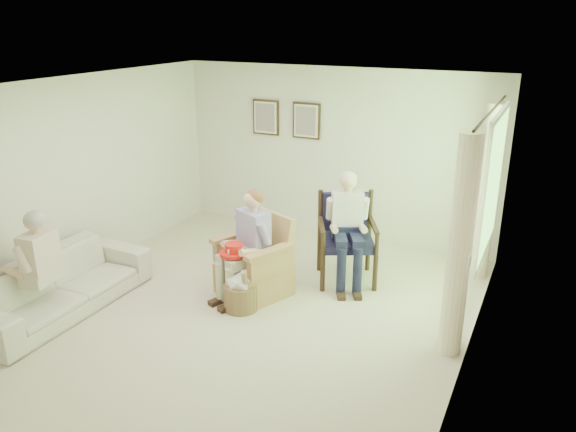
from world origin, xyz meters
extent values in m
plane|color=beige|center=(0.00, 0.00, 0.00)|extent=(5.50, 5.50, 0.00)
cube|color=silver|center=(0.00, 2.75, 1.30)|extent=(5.00, 0.04, 2.60)
cube|color=silver|center=(0.00, -2.75, 1.30)|extent=(5.00, 0.04, 2.60)
cube|color=silver|center=(-2.50, 0.00, 1.30)|extent=(0.04, 5.50, 2.60)
cube|color=silver|center=(2.50, 0.00, 1.30)|extent=(0.04, 5.50, 2.60)
cube|color=white|center=(0.00, 0.00, 2.60)|extent=(5.00, 5.50, 0.02)
cube|color=#2D6B23|center=(2.47, 1.20, 1.55)|extent=(0.02, 1.40, 1.50)
cube|color=white|center=(2.46, 1.20, 2.33)|extent=(0.04, 1.52, 0.06)
cube|color=white|center=(2.46, 1.20, 0.77)|extent=(0.04, 1.52, 0.06)
cylinder|color=#382114|center=(2.37, 1.20, 2.35)|extent=(0.03, 2.50, 0.03)
cylinder|color=#FDEFC6|center=(2.33, 0.22, 1.15)|extent=(0.34, 0.34, 2.30)
cylinder|color=#FDEFC6|center=(2.33, 2.18, 1.15)|extent=(0.34, 0.34, 2.30)
cube|color=#382114|center=(-1.15, 2.72, 1.78)|extent=(0.45, 0.03, 0.55)
cube|color=silver|center=(-1.15, 2.70, 1.78)|extent=(0.39, 0.01, 0.49)
cube|color=tan|center=(-1.15, 2.69, 1.78)|extent=(0.33, 0.01, 0.43)
cube|color=#382114|center=(-0.45, 2.72, 1.78)|extent=(0.45, 0.03, 0.55)
cube|color=silver|center=(-0.45, 2.70, 1.78)|extent=(0.39, 0.01, 0.49)
cube|color=tan|center=(-0.45, 2.69, 1.78)|extent=(0.33, 0.01, 0.43)
cube|color=tan|center=(-0.11, 0.42, 0.19)|extent=(0.74, 0.72, 0.39)
cube|color=beige|center=(-0.11, 0.39, 0.44)|extent=(0.57, 0.56, 0.09)
cube|color=tan|center=(-0.11, 0.72, 0.70)|extent=(0.69, 0.21, 0.58)
cube|color=tan|center=(-0.46, 0.42, 0.54)|extent=(0.09, 0.67, 0.28)
cube|color=tan|center=(0.23, 0.42, 0.54)|extent=(0.09, 0.67, 0.28)
cylinder|color=black|center=(0.46, 0.97, 0.24)|extent=(0.06, 0.06, 0.48)
cylinder|color=black|center=(1.12, 0.97, 0.24)|extent=(0.06, 0.06, 0.48)
cylinder|color=black|center=(0.46, 1.59, 0.24)|extent=(0.06, 0.06, 0.48)
cylinder|color=black|center=(1.12, 1.59, 0.24)|extent=(0.06, 0.06, 0.48)
cube|color=#1C1A3A|center=(0.79, 1.28, 0.54)|extent=(0.64, 0.62, 0.11)
cube|color=#1C1A3A|center=(0.79, 1.58, 0.84)|extent=(0.59, 0.08, 0.55)
imported|color=beige|center=(-1.95, -0.93, 0.33)|extent=(2.23, 0.87, 0.65)
cube|color=#BEB898|center=(-0.11, 0.39, 0.59)|extent=(0.40, 0.26, 0.16)
cube|color=#9E8DC7|center=(-0.11, 0.41, 0.87)|extent=(0.39, 0.24, 0.46)
sphere|color=#DDAD8E|center=(-0.11, 0.40, 1.24)|extent=(0.21, 0.21, 0.21)
ellipsoid|color=brown|center=(-0.11, 0.43, 1.27)|extent=(0.22, 0.22, 0.18)
cube|color=#BEB898|center=(-0.21, 0.17, 0.54)|extent=(0.14, 0.44, 0.13)
cube|color=#BEB898|center=(-0.01, 0.17, 0.54)|extent=(0.14, 0.44, 0.13)
cylinder|color=#BEB898|center=(-0.21, -0.03, 0.28)|extent=(0.12, 0.12, 0.49)
cylinder|color=#BEB898|center=(-0.01, -0.03, 0.28)|extent=(0.12, 0.12, 0.49)
cube|color=#191A37|center=(0.79, 1.28, 0.70)|extent=(0.40, 0.26, 0.16)
cube|color=silver|center=(0.79, 1.30, 0.98)|extent=(0.39, 0.24, 0.46)
sphere|color=#DDAD8E|center=(0.79, 1.29, 1.35)|extent=(0.21, 0.21, 0.21)
ellipsoid|color=#B7B2AD|center=(0.79, 1.31, 1.38)|extent=(0.22, 0.22, 0.18)
cube|color=#191A37|center=(0.69, 1.06, 0.65)|extent=(0.14, 0.44, 0.13)
cube|color=#191A37|center=(0.89, 1.06, 0.65)|extent=(0.14, 0.44, 0.13)
cylinder|color=#191A37|center=(0.69, 0.86, 0.33)|extent=(0.12, 0.12, 0.60)
cylinder|color=#191A37|center=(0.89, 0.86, 0.33)|extent=(0.12, 0.12, 0.60)
cube|color=beige|center=(-1.95, -1.16, 0.56)|extent=(0.42, 0.26, 0.16)
cube|color=beige|center=(-1.95, -1.14, 0.84)|extent=(0.41, 0.24, 0.46)
sphere|color=#DDAD8E|center=(-1.95, -1.15, 1.21)|extent=(0.21, 0.21, 0.21)
ellipsoid|color=#B7B2AD|center=(-1.95, -1.13, 1.23)|extent=(0.22, 0.22, 0.18)
cube|color=beige|center=(-2.05, -1.38, 0.51)|extent=(0.14, 0.44, 0.13)
cube|color=beige|center=(-1.85, -1.38, 0.51)|extent=(0.14, 0.44, 0.13)
cylinder|color=beige|center=(-2.05, -1.58, 0.26)|extent=(0.12, 0.12, 0.46)
cylinder|color=beige|center=(-1.85, -1.58, 0.26)|extent=(0.12, 0.12, 0.46)
cylinder|color=red|center=(-0.21, 0.13, 0.64)|extent=(0.34, 0.34, 0.04)
cylinder|color=red|center=(-0.21, 0.13, 0.70)|extent=(0.22, 0.22, 0.12)
cube|color=white|center=(-0.10, 0.13, 0.70)|extent=(0.05, 0.01, 0.05)
cube|color=white|center=(-0.21, 0.25, 0.70)|extent=(0.01, 0.05, 0.05)
cube|color=white|center=(-0.33, 0.13, 0.70)|extent=(0.05, 0.01, 0.05)
cube|color=white|center=(-0.21, 0.02, 0.70)|extent=(0.01, 0.04, 0.05)
cylinder|color=#9F7F56|center=(-0.06, 0.01, 0.16)|extent=(0.44, 0.44, 0.32)
ellipsoid|color=white|center=(-0.06, 0.01, 0.36)|extent=(0.36, 0.36, 0.22)
cylinder|color=#A57F56|center=(0.03, -0.04, 0.36)|extent=(0.16, 0.29, 0.47)
camera|label=1|loc=(3.03, -5.07, 3.30)|focal=35.00mm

